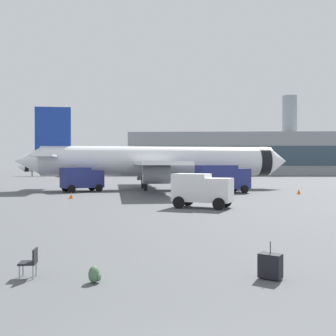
{
  "coord_description": "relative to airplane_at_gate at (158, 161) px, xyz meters",
  "views": [
    {
      "loc": [
        0.01,
        -5.07,
        3.36
      ],
      "look_at": [
        -1.21,
        28.38,
        3.0
      ],
      "focal_mm": 42.97,
      "sensor_mm": 36.0,
      "label": 1
    }
  ],
  "objects": [
    {
      "name": "service_truck",
      "position": [
        -8.82,
        -4.75,
        -2.05
      ],
      "size": [
        5.21,
        4.51,
        2.9
      ],
      "color": "navy",
      "rests_on": "ground"
    },
    {
      "name": "safety_cone_mid",
      "position": [
        -7.5,
        -13.96,
        -3.36
      ],
      "size": [
        0.44,
        0.44,
        0.59
      ],
      "color": "#F2590C",
      "rests_on": "ground"
    },
    {
      "name": "airplane_taxiing",
      "position": [
        -29.15,
        56.35,
        -1.17
      ],
      "size": [
        23.33,
        21.4,
        7.15
      ],
      "color": "white",
      "rests_on": "ground"
    },
    {
      "name": "terminal_building",
      "position": [
        22.93,
        73.82,
        2.71
      ],
      "size": [
        70.47,
        23.41,
        24.47
      ],
      "color": "gray",
      "rests_on": "ground"
    },
    {
      "name": "cargo_van",
      "position": [
        4.72,
        -21.79,
        -2.21
      ],
      "size": [
        4.82,
        3.53,
        2.6
      ],
      "color": "white",
      "rests_on": "ground"
    },
    {
      "name": "safety_cone_far",
      "position": [
        11.49,
        3.99,
        -3.25
      ],
      "size": [
        0.44,
        0.44,
        0.82
      ],
      "color": "#F2590C",
      "rests_on": "ground"
    },
    {
      "name": "gate_chair",
      "position": [
        -1.2,
        -40.71,
        -3.16
      ],
      "size": [
        0.54,
        0.54,
        0.86
      ],
      "color": "black",
      "rests_on": "ground"
    },
    {
      "name": "safety_cone_outer",
      "position": [
        16.11,
        -7.53,
        -3.35
      ],
      "size": [
        0.44,
        0.44,
        0.63
      ],
      "color": "#F2590C",
      "rests_on": "ground"
    },
    {
      "name": "traveller_backpack",
      "position": [
        0.79,
        -41.13,
        -3.42
      ],
      "size": [
        0.36,
        0.4,
        0.48
      ],
      "color": "#476B4C",
      "rests_on": "ground"
    },
    {
      "name": "rolling_suitcase",
      "position": [
        5.83,
        -40.58,
        -3.27
      ],
      "size": [
        0.75,
        0.68,
        1.1
      ],
      "color": "black",
      "rests_on": "ground"
    },
    {
      "name": "airplane_at_gate",
      "position": [
        0.0,
        0.0,
        0.0
      ],
      "size": [
        35.68,
        32.35,
        10.5
      ],
      "color": "white",
      "rests_on": "ground"
    },
    {
      "name": "fuel_truck",
      "position": [
        7.8,
        -6.31,
        -1.88
      ],
      "size": [
        6.46,
        4.44,
        3.2
      ],
      "color": "navy",
      "rests_on": "ground"
    }
  ]
}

